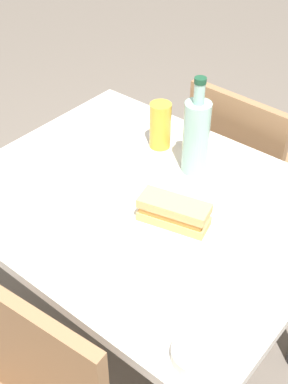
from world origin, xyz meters
name	(u,v)px	position (x,y,z in m)	size (l,w,h in m)	color
ground_plane	(144,356)	(0.00, 0.00, 0.00)	(8.00, 8.00, 0.00)	#6B6056
dining_table	(144,233)	(0.00, 0.00, 0.64)	(1.00, 0.80, 0.78)	beige
chair_far	(243,174)	(0.00, 0.60, 0.50)	(0.42, 0.42, 0.87)	#936B47
plate_near	(173,224)	(0.13, -0.04, 0.78)	(0.25, 0.25, 0.01)	silver
baguette_sandwich_near	(174,212)	(0.13, -0.04, 0.83)	(0.19, 0.11, 0.07)	tan
knife_near	(177,207)	(0.11, 0.01, 0.79)	(0.17, 0.09, 0.01)	silver
water_bottle	(196,136)	(0.03, 0.19, 0.90)	(0.08, 0.08, 0.30)	#99C6B7
beer_glass	(160,125)	(-0.12, 0.23, 0.85)	(0.07, 0.07, 0.15)	gold
olive_bowl	(196,354)	(0.40, -0.32, 0.79)	(0.10, 0.10, 0.03)	silver
paper_napkin	(33,193)	(-0.25, -0.19, 0.78)	(0.14, 0.14, 0.00)	white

